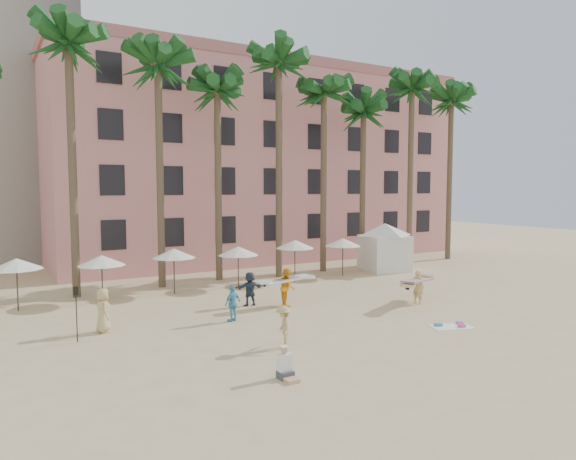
% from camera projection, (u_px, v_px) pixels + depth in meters
% --- Properties ---
extents(ground, '(120.00, 120.00, 0.00)m').
position_uv_depth(ground, '(388.00, 335.00, 21.27)').
color(ground, '#D1B789').
rests_on(ground, ground).
extents(pink_hotel, '(35.00, 14.00, 16.00)m').
position_uv_depth(pink_hotel, '(255.00, 167.00, 46.50)').
color(pink_hotel, '#D98584').
rests_on(pink_hotel, ground).
extents(palm_row, '(44.40, 5.40, 16.30)m').
position_uv_depth(palm_row, '(242.00, 82.00, 33.36)').
color(palm_row, brown).
rests_on(palm_row, ground).
extents(umbrella_row, '(22.50, 2.70, 2.73)m').
position_uv_depth(umbrella_row, '(207.00, 252.00, 30.30)').
color(umbrella_row, '#332B23').
rests_on(umbrella_row, ground).
extents(cabana, '(5.22, 5.22, 3.50)m').
position_uv_depth(cabana, '(385.00, 243.00, 37.77)').
color(cabana, silver).
rests_on(cabana, ground).
extents(beach_towel, '(2.03, 1.52, 0.14)m').
position_uv_depth(beach_towel, '(452.00, 326.00, 22.54)').
color(beach_towel, white).
rests_on(beach_towel, ground).
extents(carrier_yellow, '(3.43, 2.31, 1.79)m').
position_uv_depth(carrier_yellow, '(418.00, 284.00, 26.98)').
color(carrier_yellow, tan).
rests_on(carrier_yellow, ground).
extents(carrier_white, '(2.76, 1.14, 1.96)m').
position_uv_depth(carrier_white, '(287.00, 286.00, 26.45)').
color(carrier_white, orange).
rests_on(carrier_white, ground).
extents(beachgoers, '(8.64, 7.83, 1.88)m').
position_uv_depth(beachgoers, '(220.00, 304.00, 23.13)').
color(beachgoers, '#2C3A4E').
rests_on(beachgoers, ground).
extents(paddle, '(0.18, 0.04, 2.23)m').
position_uv_depth(paddle, '(76.00, 307.00, 20.14)').
color(paddle, black).
rests_on(paddle, ground).
extents(seated_man, '(0.46, 0.81, 1.05)m').
position_uv_depth(seated_man, '(286.00, 368.00, 16.34)').
color(seated_man, '#3F3F4C').
rests_on(seated_man, ground).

